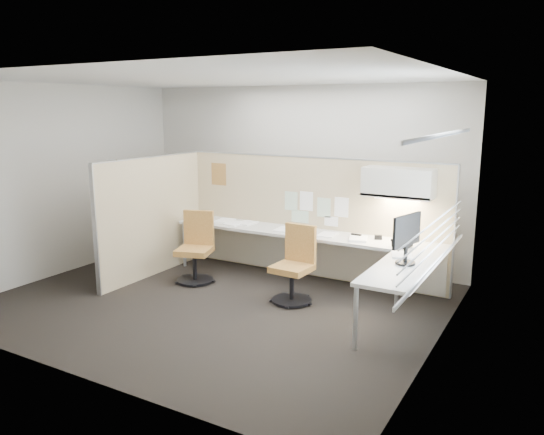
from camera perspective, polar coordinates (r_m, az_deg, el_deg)
The scene contains 28 objects.
floor at distance 6.98m, azimuth -5.88°, elevation -8.97°, with size 5.50×4.50×0.01m, color black.
ceiling at distance 6.54m, azimuth -6.41°, elevation 14.72°, with size 5.50×4.50×0.01m, color white.
wall_back at distance 8.53m, azimuth 2.72°, elevation 4.61°, with size 5.50×0.02×2.80m, color beige.
wall_front at distance 5.00m, azimuth -21.30°, elevation -1.26°, with size 5.50×0.02×2.80m, color beige.
wall_left at distance 8.51m, azimuth -21.41°, elevation 3.80°, with size 0.02×4.50×2.80m, color beige.
wall_right at distance 5.51m, azimuth 17.81°, elevation 0.12°, with size 0.02×4.50×2.80m, color beige.
window_pane at distance 5.49m, azimuth 17.65°, elevation 1.68°, with size 0.01×2.80×1.30m, color #AAB7C6.
partition_back at distance 7.80m, azimuth 4.13°, elevation 0.01°, with size 4.10×0.06×1.75m, color tan.
partition_left at distance 8.03m, azimuth -12.70°, elevation 0.09°, with size 0.06×2.20×1.75m, color tan.
desk at distance 7.29m, azimuth 5.19°, elevation -3.05°, with size 4.00×2.07×0.73m.
overhead_bin at distance 7.03m, azimuth 13.46°, elevation 3.68°, with size 0.90×0.36×0.38m, color beige.
task_light_strip at distance 7.06m, azimuth 13.38°, elevation 1.99°, with size 0.60×0.06×0.02m, color #FFEABF.
pinned_papers at distance 7.71m, azimuth 4.57°, elevation 1.06°, with size 1.01×0.00×0.47m.
poster at distance 8.48m, azimuth -5.75°, elevation 4.66°, with size 0.28×0.00×0.35m, color orange.
chair_left at distance 7.68m, azimuth -8.18°, elevation -3.43°, with size 0.58×0.60×0.99m.
chair_right at distance 6.82m, azimuth 2.45°, elevation -5.33°, with size 0.51×0.52×0.97m.
monitor at distance 6.08m, azimuth 14.28°, elevation -1.94°, with size 0.22×0.53×0.57m.
phone at distance 6.90m, azimuth 13.78°, elevation -2.66°, with size 0.26×0.25×0.12m.
stapler at distance 7.28m, azimuth 9.04°, elevation -1.93°, with size 0.14×0.04×0.05m, color black.
tape_dispenser at distance 7.21m, azimuth 11.35°, elevation -2.10°, with size 0.10×0.06×0.06m, color black.
coat_hook at distance 7.49m, azimuth -17.02°, elevation 3.17°, with size 0.18×0.48×1.44m.
paper_stack_0 at distance 8.21m, azimuth -5.10°, elevation -0.36°, with size 0.23×0.30×0.03m, color white.
paper_stack_1 at distance 8.04m, azimuth -2.73°, elevation -0.60°, with size 0.23×0.30×0.02m, color white.
paper_stack_2 at distance 7.55m, azimuth 1.36°, elevation -1.35°, with size 0.23×0.30×0.03m, color white.
paper_stack_3 at distance 7.36m, azimuth 6.03°, elevation -1.84°, with size 0.23×0.30×0.01m, color white.
paper_stack_4 at distance 7.15m, azimuth 9.27°, elevation -2.28°, with size 0.23×0.30×0.03m, color white.
paper_stack_5 at distance 6.49m, azimuth 13.77°, elevation -3.94°, with size 0.23×0.30×0.02m, color white.
paper_stack_6 at distance 8.01m, azimuth -4.08°, elevation -0.66°, with size 0.23×0.30×0.02m, color white.
Camera 1 is at (3.82, -5.30, 2.45)m, focal length 35.00 mm.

